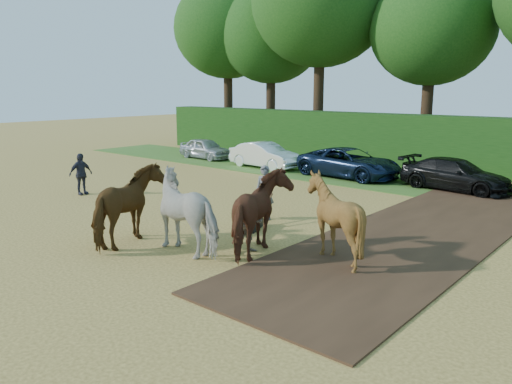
# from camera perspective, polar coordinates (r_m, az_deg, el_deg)

# --- Properties ---
(ground) EXTENTS (120.00, 120.00, 0.00)m
(ground) POSITION_cam_1_polar(r_m,az_deg,el_deg) (11.75, -1.53, -10.37)
(ground) COLOR gold
(ground) RESTS_ON ground
(earth_strip) EXTENTS (4.50, 17.00, 0.05)m
(earth_strip) POSITION_cam_1_polar(r_m,az_deg,el_deg) (16.73, 18.85, -4.13)
(earth_strip) COLOR #472D1C
(earth_strip) RESTS_ON ground
(grass_verge) EXTENTS (50.00, 5.00, 0.03)m
(grass_verge) POSITION_cam_1_polar(r_m,az_deg,el_deg) (23.65, 21.87, 0.18)
(grass_verge) COLOR #38601E
(grass_verge) RESTS_ON ground
(hedgerow) EXTENTS (46.00, 1.60, 3.00)m
(hedgerow) POSITION_cam_1_polar(r_m,az_deg,el_deg) (27.70, 25.17, 4.61)
(hedgerow) COLOR #14380F
(hedgerow) RESTS_ON ground
(spectator_near) EXTENTS (0.85, 0.95, 1.60)m
(spectator_near) POSITION_cam_1_polar(r_m,az_deg,el_deg) (13.60, -0.83, -3.70)
(spectator_near) COLOR #B3A28C
(spectator_near) RESTS_ON ground
(spectator_far) EXTENTS (0.44, 1.04, 1.76)m
(spectator_far) POSITION_cam_1_polar(r_m,az_deg,el_deg) (22.27, -19.39, 1.95)
(spectator_far) COLOR #282936
(spectator_far) RESTS_ON ground
(plough_team) EXTENTS (7.44, 6.47, 2.25)m
(plough_team) POSITION_cam_1_polar(r_m,az_deg,el_deg) (13.67, -3.16, -2.26)
(plough_team) COLOR #5A3516
(plough_team) RESTS_ON ground
(parked_cars) EXTENTS (30.21, 2.82, 1.48)m
(parked_cars) POSITION_cam_1_polar(r_m,az_deg,el_deg) (24.19, 16.70, 2.48)
(parked_cars) COLOR #B0B3B7
(parked_cars) RESTS_ON ground
(treeline) EXTENTS (48.70, 10.60, 14.21)m
(treeline) POSITION_cam_1_polar(r_m,az_deg,el_deg) (31.40, 24.98, 19.07)
(treeline) COLOR #382616
(treeline) RESTS_ON ground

